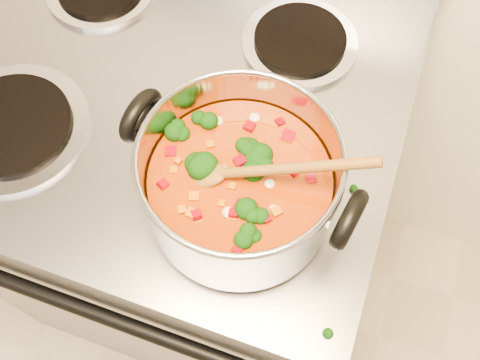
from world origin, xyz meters
name	(u,v)px	position (x,y,z in m)	size (l,w,h in m)	color
electric_range	(188,200)	(-0.02, 1.16, 0.47)	(0.77, 0.69, 1.08)	gray
stockpot	(240,184)	(0.17, 1.00, 1.00)	(0.31, 0.25, 0.15)	#A6A6AE
wooden_spoon	(246,172)	(0.18, 1.00, 1.03)	(0.24, 0.08, 0.10)	brown
cooktop_crumbs	(182,194)	(0.09, 0.99, 0.92)	(0.39, 0.03, 0.01)	black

